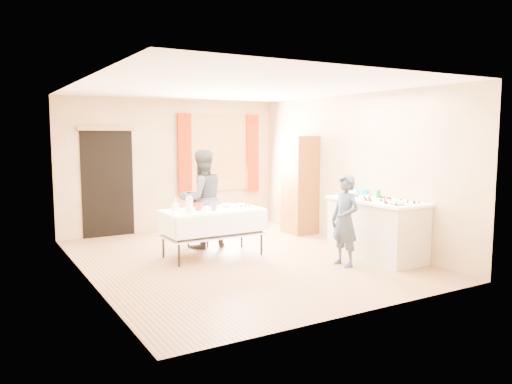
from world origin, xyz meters
TOP-DOWN VIEW (x-y plane):
  - floor at (0.00, 0.00)m, footprint 4.50×5.50m
  - ceiling at (0.00, 0.00)m, footprint 4.50×5.50m
  - wall_back at (0.00, 2.76)m, footprint 4.50×0.02m
  - wall_front at (0.00, -2.76)m, footprint 4.50×0.02m
  - wall_left at (-2.26, 0.00)m, footprint 0.02×5.50m
  - wall_right at (2.26, 0.00)m, footprint 0.02×5.50m
  - window_frame at (1.00, 2.72)m, footprint 1.32×0.06m
  - window_pane at (1.00, 2.71)m, footprint 1.20×0.02m
  - curtain_left at (0.22, 2.67)m, footprint 0.28×0.06m
  - curtain_right at (1.78, 2.67)m, footprint 0.28×0.06m
  - doorway at (-1.30, 2.73)m, footprint 0.95×0.04m
  - door_lintel at (-1.30, 2.70)m, footprint 1.05×0.06m
  - cabinet at (1.99, 1.19)m, footprint 0.50×0.60m
  - counter at (1.89, -1.02)m, footprint 0.76×1.61m
  - party_table at (-0.28, 0.32)m, footprint 1.57×0.82m
  - chair at (-0.16, 1.19)m, footprint 0.50×0.50m
  - girl at (1.15, -1.15)m, footprint 0.54×0.41m
  - woman at (-0.17, 0.98)m, footprint 0.82×0.65m
  - soda_can at (2.08, -0.85)m, footprint 0.07×0.07m
  - mixing_bowl at (1.73, -1.61)m, footprint 0.24×0.24m
  - foam_block at (1.88, -0.43)m, footprint 0.18×0.15m
  - blue_basket at (2.15, -0.37)m, footprint 0.36×0.30m
  - pitcher at (-0.71, 0.22)m, footprint 0.12×0.12m
  - cup_red at (-0.50, 0.35)m, footprint 0.15×0.15m
  - cup_rainbow at (-0.32, 0.18)m, footprint 0.13×0.13m
  - small_bowl at (0.02, 0.43)m, footprint 0.28×0.28m
  - pastry_tray at (0.22, 0.23)m, footprint 0.33×0.27m
  - bottle at (-0.83, 0.48)m, footprint 0.11×0.11m
  - cake_balls at (1.84, -1.21)m, footprint 0.51×1.08m

SIDE VIEW (x-z plane):
  - floor at x=0.00m, z-range -0.02..0.00m
  - chair at x=-0.16m, z-range -0.19..0.73m
  - party_table at x=-0.28m, z-range 0.07..0.82m
  - counter at x=1.89m, z-range 0.00..0.91m
  - girl at x=1.15m, z-range 0.00..1.33m
  - pastry_tray at x=0.22m, z-range 0.75..0.77m
  - small_bowl at x=0.02m, z-range 0.75..0.81m
  - cup_red at x=-0.50m, z-range 0.75..0.86m
  - cup_rainbow at x=-0.32m, z-range 0.75..0.87m
  - woman at x=-0.17m, z-range 0.00..1.67m
  - bottle at x=-0.83m, z-range 0.75..0.93m
  - pitcher at x=-0.71m, z-range 0.75..0.97m
  - cake_balls at x=1.84m, z-range 0.91..0.95m
  - mixing_bowl at x=1.73m, z-range 0.91..0.96m
  - cabinet at x=1.99m, z-range 0.00..1.88m
  - foam_block at x=1.88m, z-range 0.91..0.99m
  - blue_basket at x=2.15m, z-range 0.91..0.99m
  - soda_can at x=2.08m, z-range 0.91..1.03m
  - doorway at x=-1.30m, z-range 0.00..2.00m
  - wall_back at x=0.00m, z-range 0.00..2.60m
  - wall_front at x=0.00m, z-range 0.00..2.60m
  - wall_left at x=-2.26m, z-range 0.00..2.60m
  - wall_right at x=2.26m, z-range 0.00..2.60m
  - window_frame at x=1.00m, z-range 0.74..2.26m
  - window_pane at x=1.00m, z-range 0.80..2.20m
  - curtain_left at x=0.22m, z-range 0.67..2.33m
  - curtain_right at x=1.78m, z-range 0.67..2.33m
  - door_lintel at x=-1.30m, z-range 1.98..2.06m
  - ceiling at x=0.00m, z-range 2.60..2.62m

